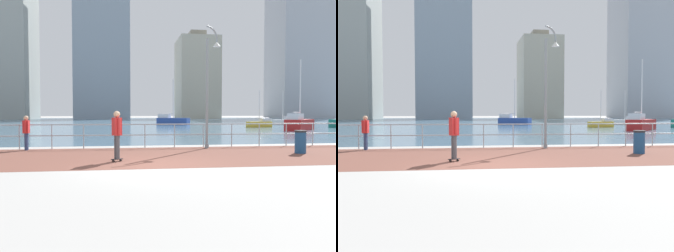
{
  "view_description": "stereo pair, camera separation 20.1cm",
  "coord_description": "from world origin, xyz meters",
  "views": [
    {
      "loc": [
        -0.99,
        -10.23,
        1.65
      ],
      "look_at": [
        0.8,
        3.26,
        1.1
      ],
      "focal_mm": 35.91,
      "sensor_mm": 36.0,
      "label": 1
    },
    {
      "loc": [
        -0.8,
        -10.25,
        1.65
      ],
      "look_at": [
        0.8,
        3.26,
        1.1
      ],
      "focal_mm": 35.91,
      "sensor_mm": 36.0,
      "label": 2
    }
  ],
  "objects": [
    {
      "name": "sailboat_yellow",
      "position": [
        15.32,
        19.23,
        0.63
      ],
      "size": [
        4.33,
        4.36,
        6.59
      ],
      "color": "#B21E1E",
      "rests_on": "ground"
    },
    {
      "name": "brick_paving",
      "position": [
        0.0,
        2.45,
        0.0
      ],
      "size": [
        28.0,
        5.98,
        0.01
      ],
      "primitive_type": "cube",
      "color": "brown",
      "rests_on": "ground"
    },
    {
      "name": "harbor_water",
      "position": [
        0.0,
        50.44,
        0.0
      ],
      "size": [
        180.0,
        88.0,
        0.0
      ],
      "primitive_type": "cube",
      "color": "slate",
      "rests_on": "ground"
    },
    {
      "name": "tower_glass",
      "position": [
        -30.24,
        77.58,
        19.03
      ],
      "size": [
        13.82,
        14.5,
        39.73
      ],
      "color": "#939993",
      "rests_on": "ground"
    },
    {
      "name": "waterfront_railing",
      "position": [
        0.0,
        5.44,
        0.78
      ],
      "size": [
        25.25,
        0.06,
        1.13
      ],
      "color": "#9EADB7",
      "rests_on": "ground"
    },
    {
      "name": "sailboat_teal",
      "position": [
        5.47,
        34.19,
        0.58
      ],
      "size": [
        4.39,
        3.41,
        6.09
      ],
      "color": "#284799",
      "rests_on": "ground"
    },
    {
      "name": "skateboarder",
      "position": [
        -1.21,
        1.11,
        1.02
      ],
      "size": [
        0.41,
        0.54,
        1.7
      ],
      "color": "black",
      "rests_on": "ground"
    },
    {
      "name": "trash_bin",
      "position": [
        6.09,
        2.45,
        0.47
      ],
      "size": [
        0.46,
        0.46,
        0.93
      ],
      "color": "navy",
      "rests_on": "ground"
    },
    {
      "name": "ground",
      "position": [
        0.0,
        40.0,
        0.0
      ],
      "size": [
        220.0,
        220.0,
        0.0
      ],
      "primitive_type": "plane",
      "color": "#ADAAA5"
    },
    {
      "name": "lamppost",
      "position": [
        2.96,
        4.89,
        3.11
      ],
      "size": [
        0.78,
        0.47,
        5.62
      ],
      "color": "gray",
      "rests_on": "ground"
    },
    {
      "name": "sailboat_navy",
      "position": [
        14.23,
        25.77,
        0.4
      ],
      "size": [
        3.08,
        1.67,
        4.14
      ],
      "color": "gold",
      "rests_on": "ground"
    },
    {
      "name": "sailboat_gray",
      "position": [
        20.16,
        32.06,
        0.44
      ],
      "size": [
        2.41,
        3.35,
        4.57
      ],
      "color": "white",
      "rests_on": "ground"
    },
    {
      "name": "tower_slate",
      "position": [
        54.06,
        88.95,
        22.3
      ],
      "size": [
        17.65,
        14.79,
        46.26
      ],
      "color": "#A3A8B2",
      "rests_on": "ground"
    },
    {
      "name": "bystander",
      "position": [
        -5.2,
        5.09,
        0.88
      ],
      "size": [
        0.26,
        0.55,
        1.51
      ],
      "color": "navy",
      "rests_on": "ground"
    },
    {
      "name": "tower_brick",
      "position": [
        -6.17,
        79.78,
        20.21
      ],
      "size": [
        13.84,
        13.09,
        42.09
      ],
      "color": "#8493A3",
      "rests_on": "ground"
    },
    {
      "name": "tower_concrete",
      "position": [
        19.37,
        81.8,
        11.17
      ],
      "size": [
        10.74,
        12.34,
        24.0
      ],
      "color": "#B2AD99",
      "rests_on": "ground"
    }
  ]
}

